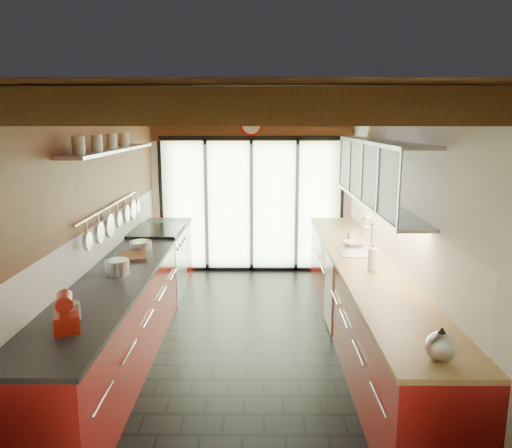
{
  "coord_description": "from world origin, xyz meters",
  "views": [
    {
      "loc": [
        0.13,
        -5.17,
        2.4
      ],
      "look_at": [
        0.09,
        0.4,
        1.25
      ],
      "focal_mm": 35.0,
      "sensor_mm": 36.0,
      "label": 1
    }
  ],
  "objects_px": {
    "soap_bottle": "(352,235)",
    "stand_mixer": "(67,314)",
    "paper_towel": "(373,260)",
    "bowl": "(354,244)",
    "kettle": "(441,345)"
  },
  "relations": [
    {
      "from": "paper_towel",
      "to": "bowl",
      "type": "xyz_separation_m",
      "value": [
        0.0,
        1.02,
        -0.09
      ]
    },
    {
      "from": "stand_mixer",
      "to": "paper_towel",
      "type": "distance_m",
      "value": 2.92
    },
    {
      "from": "paper_towel",
      "to": "stand_mixer",
      "type": "bearing_deg",
      "value": -150.57
    },
    {
      "from": "stand_mixer",
      "to": "kettle",
      "type": "bearing_deg",
      "value": -10.74
    },
    {
      "from": "kettle",
      "to": "paper_towel",
      "type": "xyz_separation_m",
      "value": [
        0.0,
        1.91,
        0.02
      ]
    },
    {
      "from": "soap_bottle",
      "to": "paper_towel",
      "type": "bearing_deg",
      "value": -90.0
    },
    {
      "from": "paper_towel",
      "to": "soap_bottle",
      "type": "relative_size",
      "value": 1.45
    },
    {
      "from": "stand_mixer",
      "to": "paper_towel",
      "type": "bearing_deg",
      "value": 29.43
    },
    {
      "from": "kettle",
      "to": "soap_bottle",
      "type": "relative_size",
      "value": 1.26
    },
    {
      "from": "soap_bottle",
      "to": "bowl",
      "type": "relative_size",
      "value": 0.79
    },
    {
      "from": "kettle",
      "to": "bowl",
      "type": "height_order",
      "value": "kettle"
    },
    {
      "from": "stand_mixer",
      "to": "bowl",
      "type": "relative_size",
      "value": 1.43
    },
    {
      "from": "stand_mixer",
      "to": "bowl",
      "type": "height_order",
      "value": "stand_mixer"
    },
    {
      "from": "soap_bottle",
      "to": "stand_mixer",
      "type": "bearing_deg",
      "value": -134.12
    },
    {
      "from": "bowl",
      "to": "kettle",
      "type": "bearing_deg",
      "value": -90.0
    }
  ]
}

